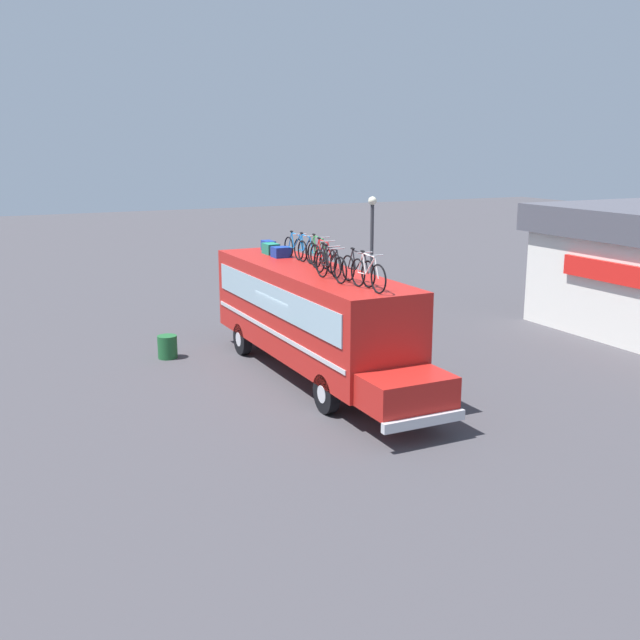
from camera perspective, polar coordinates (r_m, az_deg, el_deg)
ground_plane at (r=22.84m, az=-0.89°, el=-4.12°), size 120.00×120.00×0.00m
bus at (r=22.15m, az=-0.67°, el=0.45°), size 11.13×2.38×3.26m
luggage_bag_1 at (r=25.75m, az=-3.95°, el=5.66°), size 0.60×0.33×0.34m
luggage_bag_2 at (r=24.96m, az=-3.76°, el=5.43°), size 0.63×0.42×0.35m
luggage_bag_3 at (r=24.21m, az=-2.97°, el=5.18°), size 0.50×0.55×0.34m
rooftop_bicycle_1 at (r=23.67m, az=-1.88°, el=5.51°), size 1.72×0.44×0.89m
rooftop_bicycle_2 at (r=23.04m, az=-1.11°, el=5.32°), size 1.71×0.44×0.91m
rooftop_bicycle_3 at (r=22.28m, az=-0.15°, el=5.10°), size 1.76×0.44×0.95m
rooftop_bicycle_4 at (r=21.55m, az=0.23°, el=4.81°), size 1.70×0.44×0.94m
rooftop_bicycle_5 at (r=20.76m, az=0.56°, el=4.44°), size 1.69×0.44×0.89m
rooftop_bicycle_6 at (r=19.94m, az=0.83°, el=4.14°), size 1.80×0.44×0.95m
rooftop_bicycle_7 at (r=19.41m, az=2.90°, el=3.85°), size 1.77×0.44×0.93m
rooftop_bicycle_8 at (r=18.64m, az=3.66°, el=3.50°), size 1.75×0.44×0.97m
trash_bin at (r=24.92m, az=-11.52°, el=-2.01°), size 0.63×0.63×0.75m
street_lamp at (r=29.59m, az=3.96°, el=5.74°), size 0.33×0.33×4.85m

